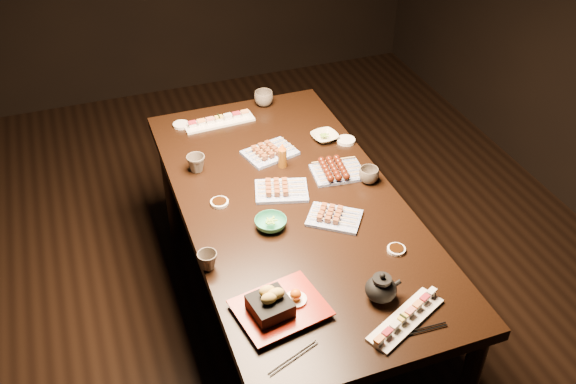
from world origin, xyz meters
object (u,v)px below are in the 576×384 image
object	(u,v)px
edamame_bowl_green	(271,223)
condiment_bottle	(282,155)
yakitori_plate_right	(335,214)
teacup_far_left	(196,164)
sushi_platter_near	(406,317)
teacup_near_left	(208,261)
sushi_platter_far	(219,119)
tempura_tray	(280,301)
teapot	(381,286)
teacup_far_right	(264,98)
teacup_mid_right	(369,175)
edamame_bowl_cream	(325,137)
yakitori_plate_center	(281,187)
dining_table	(292,267)
yakitori_plate_left	(270,149)

from	to	relation	value
edamame_bowl_green	condiment_bottle	size ratio (longest dim) A/B	1.05
yakitori_plate_right	teacup_far_left	xyz separation A→B (m)	(-0.45, 0.53, 0.01)
sushi_platter_near	teacup_near_left	distance (m)	0.74
teacup_far_left	condiment_bottle	world-z (taller)	condiment_bottle
sushi_platter_near	sushi_platter_far	size ratio (longest dim) A/B	0.93
sushi_platter_near	yakitori_plate_right	bearing A→B (deg)	65.73
yakitori_plate_right	tempura_tray	size ratio (longest dim) A/B	0.70
teacup_far_left	edamame_bowl_green	bearing A→B (deg)	-68.98
sushi_platter_far	teacup_near_left	distance (m)	1.03
sushi_platter_near	teapot	world-z (taller)	teapot
teacup_far_right	teapot	distance (m)	1.44
teacup_mid_right	teapot	bearing A→B (deg)	-112.33
sushi_platter_far	teacup_mid_right	distance (m)	0.85
yakitori_plate_right	teacup_mid_right	xyz separation A→B (m)	(0.24, 0.19, 0.01)
teacup_far_left	teapot	distance (m)	1.07
yakitori_plate_right	teacup_mid_right	size ratio (longest dim) A/B	2.41
edamame_bowl_cream	teapot	bearing A→B (deg)	-101.82
edamame_bowl_cream	teapot	size ratio (longest dim) A/B	0.93
teacup_mid_right	teacup_far_right	world-z (taller)	teacup_far_right
sushi_platter_far	teapot	size ratio (longest dim) A/B	2.63
sushi_platter_far	teacup_near_left	world-z (taller)	teacup_near_left
yakitori_plate_center	dining_table	bearing A→B (deg)	-61.54
sushi_platter_near	teacup_mid_right	bearing A→B (deg)	47.70
edamame_bowl_cream	teacup_near_left	bearing A→B (deg)	-138.20
edamame_bowl_green	teacup_mid_right	size ratio (longest dim) A/B	1.47
teacup_far_left	teacup_far_right	bearing A→B (deg)	44.44
yakitori_plate_right	yakitori_plate_left	distance (m)	0.55
sushi_platter_far	yakitori_plate_left	bearing A→B (deg)	110.09
sushi_platter_far	edamame_bowl_green	size ratio (longest dim) A/B	2.73
sushi_platter_far	yakitori_plate_right	bearing A→B (deg)	102.33
yakitori_plate_right	condiment_bottle	world-z (taller)	condiment_bottle
teacup_far_right	teapot	xyz separation A→B (m)	(-0.04, -1.44, 0.02)
yakitori_plate_right	teapot	size ratio (longest dim) A/B	1.58
teacup_mid_right	condiment_bottle	size ratio (longest dim) A/B	0.72
yakitori_plate_center	teapot	size ratio (longest dim) A/B	1.67
edamame_bowl_cream	condiment_bottle	xyz separation A→B (m)	(-0.27, -0.14, 0.05)
edamame_bowl_cream	teacup_mid_right	size ratio (longest dim) A/B	1.41
yakitori_plate_left	tempura_tray	distance (m)	0.97
sushi_platter_near	teapot	bearing A→B (deg)	79.28
tempura_tray	teapot	bearing A→B (deg)	-19.20
teacup_far_left	teacup_far_right	size ratio (longest dim) A/B	0.85
teacup_far_right	sushi_platter_near	bearing A→B (deg)	-90.39
sushi_platter_near	teacup_far_right	size ratio (longest dim) A/B	3.32
yakitori_plate_left	teacup_near_left	world-z (taller)	teacup_near_left
teapot	sushi_platter_near	bearing A→B (deg)	-72.35
dining_table	teacup_far_right	bearing A→B (deg)	86.23
tempura_tray	teacup_near_left	distance (m)	0.35
edamame_bowl_cream	yakitori_plate_left	bearing A→B (deg)	-173.88
edamame_bowl_green	teacup_near_left	distance (m)	0.32
sushi_platter_far	teacup_near_left	bearing A→B (deg)	69.68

